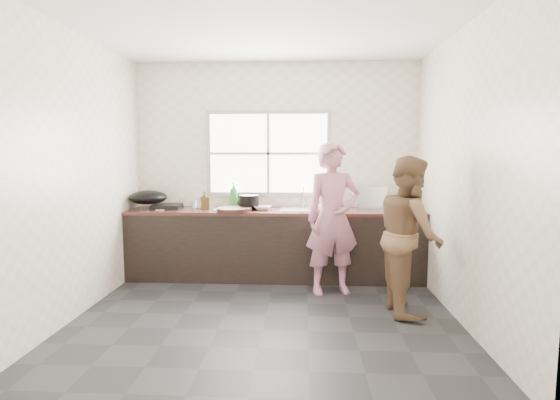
# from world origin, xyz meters

# --- Properties ---
(floor) EXTENTS (3.60, 3.20, 0.01)m
(floor) POSITION_xyz_m (0.00, 0.00, -0.01)
(floor) COLOR #252527
(floor) RESTS_ON ground
(ceiling) EXTENTS (3.60, 3.20, 0.01)m
(ceiling) POSITION_xyz_m (0.00, 0.00, 2.71)
(ceiling) COLOR silver
(ceiling) RESTS_ON wall_back
(wall_back) EXTENTS (3.60, 0.01, 2.70)m
(wall_back) POSITION_xyz_m (0.00, 1.60, 1.35)
(wall_back) COLOR silver
(wall_back) RESTS_ON ground
(wall_left) EXTENTS (0.01, 3.20, 2.70)m
(wall_left) POSITION_xyz_m (-1.80, 0.00, 1.35)
(wall_left) COLOR beige
(wall_left) RESTS_ON ground
(wall_right) EXTENTS (0.01, 3.20, 2.70)m
(wall_right) POSITION_xyz_m (1.80, 0.00, 1.35)
(wall_right) COLOR beige
(wall_right) RESTS_ON ground
(wall_front) EXTENTS (3.60, 0.01, 2.70)m
(wall_front) POSITION_xyz_m (0.00, -1.60, 1.35)
(wall_front) COLOR silver
(wall_front) RESTS_ON ground
(cabinet) EXTENTS (3.60, 0.62, 0.82)m
(cabinet) POSITION_xyz_m (0.00, 1.29, 0.41)
(cabinet) COLOR black
(cabinet) RESTS_ON floor
(countertop) EXTENTS (3.60, 0.64, 0.04)m
(countertop) POSITION_xyz_m (0.00, 1.29, 0.84)
(countertop) COLOR #3D1E18
(countertop) RESTS_ON cabinet
(sink) EXTENTS (0.55, 0.45, 0.02)m
(sink) POSITION_xyz_m (0.35, 1.29, 0.86)
(sink) COLOR silver
(sink) RESTS_ON countertop
(faucet) EXTENTS (0.02, 0.02, 0.30)m
(faucet) POSITION_xyz_m (0.35, 1.49, 1.01)
(faucet) COLOR silver
(faucet) RESTS_ON countertop
(window_frame) EXTENTS (1.60, 0.05, 1.10)m
(window_frame) POSITION_xyz_m (-0.10, 1.59, 1.55)
(window_frame) COLOR #9EA0A5
(window_frame) RESTS_ON wall_back
(window_glazing) EXTENTS (1.50, 0.01, 1.00)m
(window_glazing) POSITION_xyz_m (-0.10, 1.57, 1.55)
(window_glazing) COLOR white
(window_glazing) RESTS_ON window_frame
(woman) EXTENTS (0.65, 0.51, 1.57)m
(woman) POSITION_xyz_m (0.68, 0.74, 0.78)
(woman) COLOR #C4758F
(woman) RESTS_ON floor
(person_side) EXTENTS (0.61, 0.77, 1.54)m
(person_side) POSITION_xyz_m (1.39, 0.20, 0.77)
(person_side) COLOR brown
(person_side) RESTS_ON floor
(cutting_board) EXTENTS (0.52, 0.52, 0.04)m
(cutting_board) POSITION_xyz_m (-0.48, 1.12, 0.88)
(cutting_board) COLOR #321A13
(cutting_board) RESTS_ON countertop
(cleaver) EXTENTS (0.23, 0.14, 0.01)m
(cleaver) POSITION_xyz_m (-0.32, 1.34, 0.90)
(cleaver) COLOR silver
(cleaver) RESTS_ON cutting_board
(bowl_mince) EXTENTS (0.23, 0.23, 0.05)m
(bowl_mince) POSITION_xyz_m (-0.14, 1.23, 0.89)
(bowl_mince) COLOR silver
(bowl_mince) RESTS_ON countertop
(bowl_crabs) EXTENTS (0.21, 0.21, 0.06)m
(bowl_crabs) POSITION_xyz_m (0.56, 1.14, 0.89)
(bowl_crabs) COLOR white
(bowl_crabs) RESTS_ON countertop
(bowl_held) EXTENTS (0.21, 0.21, 0.06)m
(bowl_held) POSITION_xyz_m (0.56, 1.21, 0.89)
(bowl_held) COLOR white
(bowl_held) RESTS_ON countertop
(black_pot) EXTENTS (0.27, 0.27, 0.18)m
(black_pot) POSITION_xyz_m (-0.32, 1.32, 0.95)
(black_pot) COLOR black
(black_pot) RESTS_ON countertop
(plate_food) EXTENTS (0.31, 0.31, 0.02)m
(plate_food) POSITION_xyz_m (-0.61, 1.14, 0.87)
(plate_food) COLOR silver
(plate_food) RESTS_ON countertop
(bottle_green) EXTENTS (0.15, 0.15, 0.33)m
(bottle_green) POSITION_xyz_m (-0.54, 1.52, 1.03)
(bottle_green) COLOR green
(bottle_green) RESTS_ON countertop
(bottle_brown_tall) EXTENTS (0.12, 0.12, 0.21)m
(bottle_brown_tall) POSITION_xyz_m (-0.87, 1.27, 0.96)
(bottle_brown_tall) COLOR #412E10
(bottle_brown_tall) RESTS_ON countertop
(bottle_brown_short) EXTENTS (0.14, 0.14, 0.16)m
(bottle_brown_short) POSITION_xyz_m (-0.41, 1.52, 0.94)
(bottle_brown_short) COLOR #512314
(bottle_brown_short) RESTS_ON countertop
(glass_jar) EXTENTS (0.07, 0.07, 0.10)m
(glass_jar) POSITION_xyz_m (-1.04, 1.41, 0.91)
(glass_jar) COLOR #B8BDBE
(glass_jar) RESTS_ON countertop
(burner) EXTENTS (0.37, 0.37, 0.05)m
(burner) POSITION_xyz_m (-1.37, 1.33, 0.89)
(burner) COLOR black
(burner) RESTS_ON countertop
(wok) EXTENTS (0.52, 0.52, 0.17)m
(wok) POSITION_xyz_m (-1.58, 1.27, 1.01)
(wok) COLOR black
(wok) RESTS_ON burner
(dish_rack) EXTENTS (0.42, 0.34, 0.29)m
(dish_rack) POSITION_xyz_m (1.17, 1.41, 1.00)
(dish_rack) COLOR silver
(dish_rack) RESTS_ON countertop
(pot_lid_left) EXTENTS (0.28, 0.28, 0.01)m
(pot_lid_left) POSITION_xyz_m (-1.41, 1.28, 0.87)
(pot_lid_left) COLOR #AAACB1
(pot_lid_left) RESTS_ON countertop
(pot_lid_right) EXTENTS (0.36, 0.36, 0.01)m
(pot_lid_right) POSITION_xyz_m (-0.89, 1.45, 0.87)
(pot_lid_right) COLOR silver
(pot_lid_right) RESTS_ON countertop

